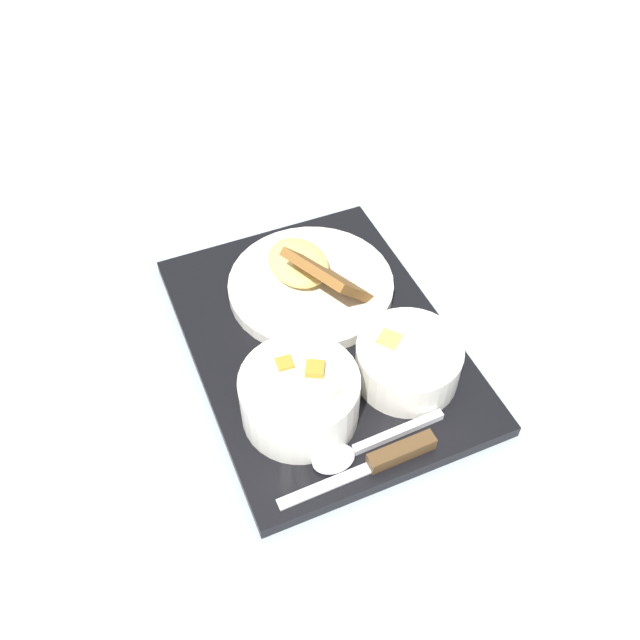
# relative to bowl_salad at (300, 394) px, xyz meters

# --- Properties ---
(ground_plane) EXTENTS (4.00, 4.00, 0.00)m
(ground_plane) POSITION_rel_bowl_salad_xyz_m (0.09, -0.07, -0.05)
(ground_plane) COLOR #99A3AD
(serving_tray) EXTENTS (0.43, 0.33, 0.02)m
(serving_tray) POSITION_rel_bowl_salad_xyz_m (0.09, -0.07, -0.04)
(serving_tray) COLOR black
(serving_tray) RESTS_ON ground_plane
(bowl_salad) EXTENTS (0.13, 0.13, 0.07)m
(bowl_salad) POSITION_rel_bowl_salad_xyz_m (0.00, 0.00, 0.00)
(bowl_salad) COLOR silver
(bowl_salad) RESTS_ON serving_tray
(bowl_soup) EXTENTS (0.12, 0.12, 0.05)m
(bowl_soup) POSITION_rel_bowl_salad_xyz_m (-0.01, -0.13, -0.01)
(bowl_soup) COLOR silver
(bowl_soup) RESTS_ON serving_tray
(plate_main) EXTENTS (0.21, 0.21, 0.08)m
(plate_main) POSITION_rel_bowl_salad_xyz_m (0.16, -0.09, -0.02)
(plate_main) COLOR silver
(plate_main) RESTS_ON serving_tray
(knife) EXTENTS (0.02, 0.18, 0.02)m
(knife) POSITION_rel_bowl_salad_xyz_m (-0.09, -0.06, -0.03)
(knife) COLOR silver
(knife) RESTS_ON serving_tray
(spoon) EXTENTS (0.04, 0.15, 0.01)m
(spoon) POSITION_rel_bowl_salad_xyz_m (-0.07, -0.03, -0.03)
(spoon) COLOR silver
(spoon) RESTS_ON serving_tray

